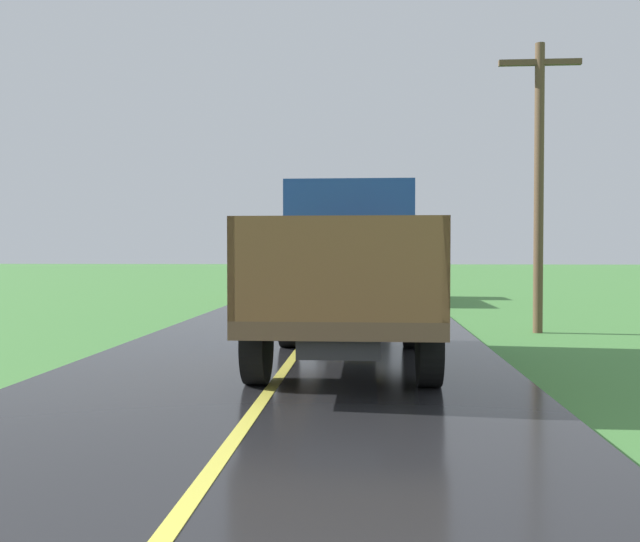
{
  "coord_description": "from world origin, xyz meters",
  "views": [
    {
      "loc": [
        1.16,
        -1.21,
        1.7
      ],
      "look_at": [
        0.37,
        9.96,
        1.4
      ],
      "focal_mm": 38.84,
      "sensor_mm": 36.0,
      "label": 1
    }
  ],
  "objects": [
    {
      "name": "banana_truck_far",
      "position": [
        0.68,
        24.11,
        1.47
      ],
      "size": [
        2.38,
        5.81,
        2.8
      ],
      "color": "#2D2D30",
      "rests_on": "road_surface"
    },
    {
      "name": "utility_pole_roadside",
      "position": [
        4.73,
        13.68,
        3.28
      ],
      "size": [
        1.7,
        0.2,
        6.09
      ],
      "color": "brown",
      "rests_on": "ground"
    },
    {
      "name": "banana_truck_near",
      "position": [
        0.84,
        9.64,
        1.47
      ],
      "size": [
        2.38,
        5.82,
        2.8
      ],
      "color": "#2D2D30",
      "rests_on": "road_surface"
    }
  ]
}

